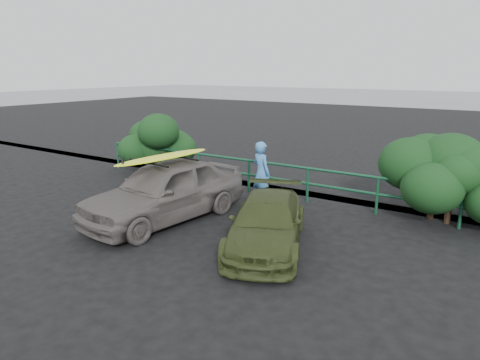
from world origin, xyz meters
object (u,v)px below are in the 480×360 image
object	(u,v)px
guardrail	(277,180)
man	(261,173)
surfboard	(164,157)
sedan	(165,190)
olive_vehicle	(267,223)

from	to	relation	value
guardrail	man	distance (m)	0.96
man	guardrail	bearing A→B (deg)	-68.43
man	surfboard	size ratio (longest dim) A/B	0.63
sedan	olive_vehicle	size ratio (longest dim) A/B	1.22
guardrail	surfboard	bearing A→B (deg)	-112.69
sedan	guardrail	bearing A→B (deg)	74.34
guardrail	surfboard	size ratio (longest dim) A/B	4.85
guardrail	olive_vehicle	size ratio (longest dim) A/B	3.75
olive_vehicle	man	size ratio (longest dim) A/B	2.07
guardrail	sedan	distance (m)	3.65
man	surfboard	bearing A→B (deg)	85.37
guardrail	man	xyz separation A→B (m)	(-0.04, -0.88, 0.38)
guardrail	man	world-z (taller)	man
sedan	surfboard	xyz separation A→B (m)	(0.00, 0.00, 0.86)
sedan	man	distance (m)	2.83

